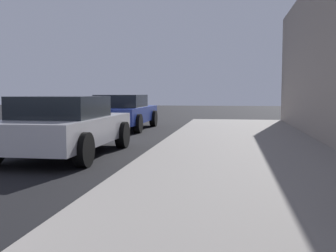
# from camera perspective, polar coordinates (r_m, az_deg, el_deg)

# --- Properties ---
(car_silver) EXTENTS (2.00, 4.12, 1.27)m
(car_silver) POSITION_cam_1_polar(r_m,az_deg,el_deg) (8.87, -14.40, 0.07)
(car_silver) COLOR #B7B7BF
(car_silver) RESTS_ON ground_plane
(car_blue) EXTENTS (1.97, 4.25, 1.27)m
(car_blue) POSITION_cam_1_polar(r_m,az_deg,el_deg) (14.92, -6.40, 2.02)
(car_blue) COLOR #233899
(car_blue) RESTS_ON ground_plane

